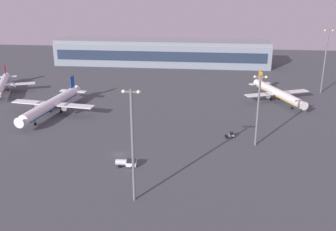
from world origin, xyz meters
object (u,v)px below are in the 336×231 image
object	(u,v)px
apron_light_central	(258,106)
apron_light_west	(132,140)
pushback_tug	(231,135)
apron_light_east	(325,58)
fuel_truck	(127,163)
airplane_terminal_side	(2,85)
airplane_near_gate	(278,93)
airplane_far_stand	(52,104)

from	to	relation	value
apron_light_central	apron_light_west	world-z (taller)	apron_light_west
pushback_tug	apron_light_east	distance (m)	81.44
fuel_truck	apron_light_west	bearing A→B (deg)	16.19
apron_light_west	apron_light_central	bearing A→B (deg)	48.55
airplane_terminal_side	fuel_truck	size ratio (longest dim) A/B	6.19
airplane_near_gate	apron_light_east	world-z (taller)	apron_light_east
pushback_tug	fuel_truck	bearing A→B (deg)	-62.92
airplane_far_stand	apron_light_west	bearing A→B (deg)	134.40
airplane_near_gate	airplane_terminal_side	xyz separation A→B (m)	(-135.14, 0.20, -0.04)
fuel_truck	apron_light_central	world-z (taller)	apron_light_central
airplane_near_gate	airplane_terminal_side	bearing A→B (deg)	-23.07
airplane_far_stand	apron_light_east	size ratio (longest dim) A/B	1.50
apron_light_west	apron_light_east	xyz separation A→B (m)	(74.29, 109.72, 0.76)
fuel_truck	pushback_tug	distance (m)	42.44
apron_light_central	apron_light_west	bearing A→B (deg)	-131.45
airplane_terminal_side	apron_light_central	bearing A→B (deg)	135.01
pushback_tug	apron_light_west	size ratio (longest dim) A/B	0.11
airplane_terminal_side	fuel_truck	bearing A→B (deg)	115.75
apron_light_west	apron_light_east	world-z (taller)	apron_light_east
fuel_truck	apron_light_central	size ratio (longest dim) A/B	0.26
apron_light_central	airplane_far_stand	bearing A→B (deg)	163.84
airplane_far_stand	airplane_terminal_side	size ratio (longest dim) A/B	1.20
airplane_near_gate	apron_light_west	bearing A→B (deg)	38.53
apron_light_east	airplane_far_stand	bearing A→B (deg)	-159.13
fuel_truck	pushback_tug	size ratio (longest dim) A/B	1.87
apron_light_west	airplane_far_stand	bearing A→B (deg)	126.63
airplane_terminal_side	pushback_tug	distance (m)	121.39
airplane_far_stand	pushback_tug	bearing A→B (deg)	174.24
airplane_far_stand	apron_light_west	size ratio (longest dim) A/B	1.57
airplane_far_stand	airplane_near_gate	bearing A→B (deg)	-155.53
airplane_far_stand	airplane_near_gate	xyz separation A→B (m)	(97.41, 29.23, -0.57)
airplane_near_gate	apron_light_east	size ratio (longest dim) A/B	1.25
airplane_near_gate	pushback_tug	bearing A→B (deg)	40.60
pushback_tug	apron_light_west	distance (m)	55.27
airplane_near_gate	apron_light_central	distance (m)	56.13
airplane_far_stand	airplane_terminal_side	bearing A→B (deg)	-30.19
airplane_terminal_side	apron_light_central	world-z (taller)	apron_light_central
airplane_terminal_side	apron_light_west	size ratio (longest dim) A/B	1.31
apron_light_central	fuel_truck	bearing A→B (deg)	-152.86
airplane_near_gate	apron_light_west	xyz separation A→B (m)	(-50.27, -92.65, 12.90)
airplane_far_stand	fuel_truck	xyz separation A→B (m)	(41.26, -44.75, -3.21)
airplane_terminal_side	fuel_truck	world-z (taller)	airplane_terminal_side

